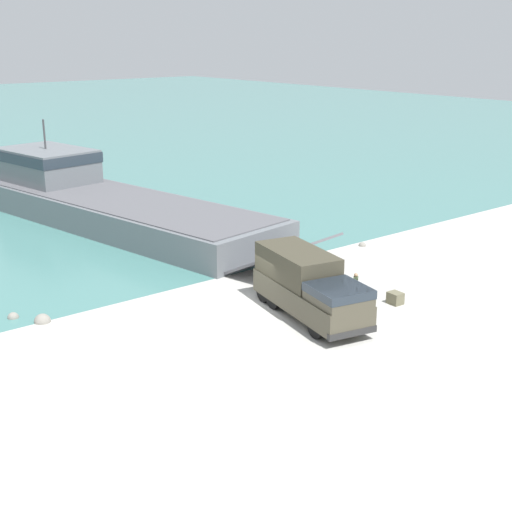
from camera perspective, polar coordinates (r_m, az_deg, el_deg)
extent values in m
plane|color=#B7B5AD|center=(38.05, -0.58, -4.04)|extent=(240.00, 240.00, 0.00)
cube|color=slate|center=(54.64, -10.76, 3.45)|extent=(12.14, 29.13, 2.09)
cube|color=#56565B|center=(54.40, -10.82, 4.56)|extent=(11.35, 27.92, 0.08)
cube|color=slate|center=(62.02, -16.37, 6.97)|extent=(6.60, 8.68, 2.75)
cube|color=#28333D|center=(61.89, -16.44, 7.71)|extent=(6.76, 8.78, 0.82)
cylinder|color=#3F3F42|center=(61.64, -16.58, 9.32)|extent=(0.16, 0.16, 2.40)
cube|color=#56565B|center=(43.28, 2.31, 0.23)|extent=(7.11, 4.98, 2.03)
cube|color=#4C4738|center=(36.40, 4.35, -3.33)|extent=(4.12, 8.17, 1.22)
cube|color=#4C4738|center=(34.01, 6.63, -3.07)|extent=(2.92, 3.09, 0.83)
cube|color=#28333D|center=(33.94, 6.64, -2.75)|extent=(3.00, 3.14, 0.41)
cube|color=#413C2E|center=(37.02, 3.34, -0.68)|extent=(3.44, 5.35, 1.55)
cube|color=#2D2D2D|center=(33.61, 7.71, -6.10)|extent=(2.62, 0.77, 0.32)
cylinder|color=black|center=(35.20, 7.86, -4.85)|extent=(0.68, 1.40, 1.34)
cylinder|color=black|center=(34.11, 4.91, -5.49)|extent=(0.68, 1.40, 1.34)
cylinder|color=black|center=(38.55, 4.26, -2.73)|extent=(0.68, 1.40, 1.34)
cylinder|color=black|center=(37.56, 1.48, -3.24)|extent=(0.68, 1.40, 1.34)
cylinder|color=black|center=(39.43, 3.44, -2.25)|extent=(0.68, 1.40, 1.34)
cylinder|color=black|center=(38.47, 0.71, -2.73)|extent=(0.68, 1.40, 1.34)
cylinder|color=#3D4C33|center=(38.82, 7.92, -3.14)|extent=(0.14, 0.14, 0.79)
cylinder|color=#3D4C33|center=(38.99, 7.94, -3.05)|extent=(0.14, 0.14, 0.79)
cube|color=#3D4C33|center=(38.66, 7.98, -2.11)|extent=(0.49, 0.47, 0.63)
sphere|color=tan|center=(38.53, 8.00, -1.51)|extent=(0.22, 0.22, 0.22)
cube|color=#6B664C|center=(39.01, 11.08, -3.32)|extent=(0.69, 0.81, 0.64)
sphere|color=gray|center=(49.32, 8.50, 0.81)|extent=(0.52, 0.52, 0.52)
sphere|color=gray|center=(37.61, -16.71, -5.07)|extent=(0.85, 0.85, 0.85)
sphere|color=gray|center=(38.58, -18.84, -4.71)|extent=(0.59, 0.59, 0.59)
sphere|color=#66605B|center=(47.17, 2.88, 0.21)|extent=(0.58, 0.58, 0.58)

